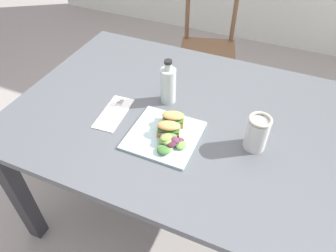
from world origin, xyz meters
TOP-DOWN VIEW (x-y plane):
  - ground_plane at (0.00, 0.00)m, footprint 9.15×9.15m
  - dining_table at (0.11, -0.10)m, footprint 1.42×1.02m
  - chair_wooden_far at (-0.09, 0.97)m, footprint 0.50×0.50m
  - plate_lunch at (0.11, -0.26)m, footprint 0.27×0.27m
  - sandwich_half_front at (0.12, -0.25)m, footprint 0.10×0.08m
  - sandwich_half_back at (0.12, -0.19)m, footprint 0.10×0.08m
  - salad_mixed_greens at (0.15, -0.30)m, footprint 0.12×0.15m
  - napkin_folded at (-0.14, -0.22)m, footprint 0.12×0.23m
  - fork_on_napkin at (-0.15, -0.20)m, footprint 0.05×0.19m
  - bottle_cold_brew at (0.03, -0.04)m, footprint 0.07×0.07m
  - mason_jar_iced_tea at (0.44, -0.17)m, footprint 0.09×0.09m

SIDE VIEW (x-z plane):
  - ground_plane at x=0.00m, z-range 0.00..0.00m
  - chair_wooden_far at x=-0.09m, z-range 0.01..0.88m
  - dining_table at x=0.11m, z-range 0.27..1.01m
  - napkin_folded at x=-0.14m, z-range 0.74..0.74m
  - plate_lunch at x=0.11m, z-range 0.74..0.75m
  - fork_on_napkin at x=-0.15m, z-range 0.74..0.75m
  - salad_mixed_greens at x=0.15m, z-range 0.75..0.79m
  - sandwich_half_front at x=0.12m, z-range 0.75..0.81m
  - sandwich_half_back at x=0.12m, z-range 0.75..0.81m
  - mason_jar_iced_tea at x=0.44m, z-range 0.73..0.87m
  - bottle_cold_brew at x=0.03m, z-range 0.71..0.92m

